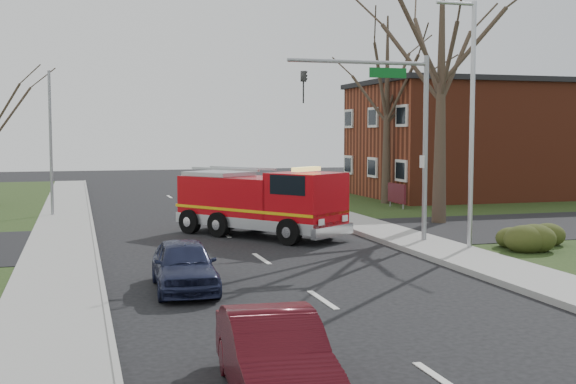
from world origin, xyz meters
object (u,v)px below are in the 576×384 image
object	(u,v)px
parked_car_maroon	(184,265)
parked_car_gray	(274,356)
fire_engine	(261,204)
traffic_signal_mast	(393,114)

from	to	relation	value
parked_car_maroon	parked_car_gray	xyz separation A→B (m)	(0.23, -7.98, -0.01)
fire_engine	traffic_signal_mast	bearing A→B (deg)	-77.38
parked_car_maroon	traffic_signal_mast	bearing A→B (deg)	35.88
fire_engine	parked_car_gray	distance (m)	17.36
traffic_signal_mast	parked_car_gray	bearing A→B (deg)	-120.90
traffic_signal_mast	fire_engine	xyz separation A→B (m)	(-3.95, 3.49, -3.45)
fire_engine	parked_car_maroon	xyz separation A→B (m)	(-4.29, -8.89, -0.61)
traffic_signal_mast	fire_engine	distance (m)	6.30
traffic_signal_mast	fire_engine	world-z (taller)	traffic_signal_mast
traffic_signal_mast	parked_car_gray	distance (m)	16.12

